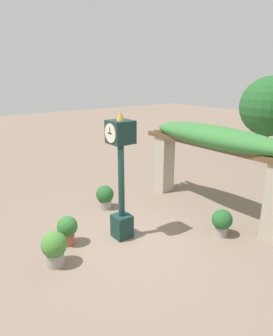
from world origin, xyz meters
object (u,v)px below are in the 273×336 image
Objects in this scene: potted_plant_near_right at (67,229)px; potted_plant_far_left at (222,221)px; potted_plant_near_left at (54,247)px; potted_plant_far_right at (105,196)px; pedestal_clock at (121,173)px.

potted_plant_near_right is 1.04× the size of potted_plant_far_left.
potted_plant_near_left is 3.29m from potted_plant_far_right.
potted_plant_far_right reaches higher than potted_plant_far_left.
potted_plant_near_left is 1.07× the size of potted_plant_far_right.
potted_plant_near_right is 1.00× the size of potted_plant_far_right.
potted_plant_far_right is (-1.36, 1.96, -0.03)m from potted_plant_near_right.
potted_plant_far_right is (-2.04, 2.59, -0.04)m from potted_plant_near_left.
potted_plant_near_left is 1.07× the size of potted_plant_near_right.
potted_plant_near_right is at bearing -110.98° from pedestal_clock.
potted_plant_near_right is (-0.67, 0.63, -0.01)m from potted_plant_near_left.
pedestal_clock reaches higher than potted_plant_near_right.
pedestal_clock is at bearing -125.37° from potted_plant_far_left.
potted_plant_near_left is 4.49m from potted_plant_far_left.
potted_plant_far_left is (2.12, 3.62, -0.02)m from potted_plant_near_right.
potted_plant_near_left is at bearing -85.74° from pedestal_clock.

